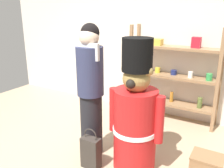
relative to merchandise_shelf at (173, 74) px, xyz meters
name	(u,v)px	position (x,y,z in m)	size (l,w,h in m)	color
back_wall	(148,41)	(-0.56, 0.22, 0.50)	(6.40, 0.12, 2.60)	silver
merchandise_shelf	(173,74)	(0.00, 0.00, 0.00)	(1.48, 0.35, 1.60)	#93704C
teddy_bear_guard	(135,117)	(0.04, -1.55, -0.15)	(0.68, 0.52, 1.55)	red
person_shopper	(90,88)	(-0.58, -1.55, 0.09)	(0.35, 0.33, 1.68)	black
shopping_bag	(91,152)	(-0.40, -1.83, -0.60)	(0.23, 0.13, 0.51)	#332D28
display_crate	(206,168)	(0.83, -1.38, -0.65)	(0.34, 0.27, 0.31)	olive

